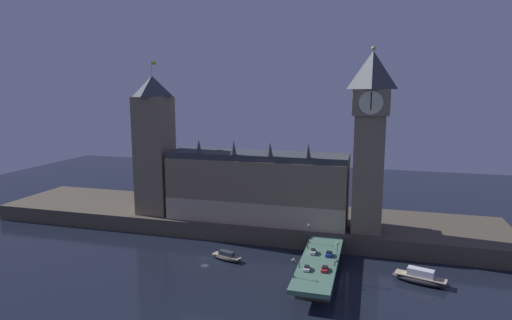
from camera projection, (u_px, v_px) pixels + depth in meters
name	position (u px, v px, depth m)	size (l,w,h in m)	color
ground_plane	(205.00, 259.00, 153.18)	(400.00, 400.00, 0.00)	black
embankment	(238.00, 219.00, 189.69)	(220.00, 42.00, 6.83)	#4C4438
parliament_hall	(257.00, 186.00, 175.40)	(73.17, 19.44, 33.53)	#7F7056
clock_tower	(370.00, 136.00, 157.18)	(13.38, 13.49, 68.50)	#7F7056
victoria_tower	(154.00, 145.00, 183.22)	(13.90, 13.90, 64.90)	#7F7056
bridge	(319.00, 266.00, 136.74)	(11.78, 46.00, 6.17)	#4C7560
car_northbound_lead	(313.00, 251.00, 141.81)	(1.89, 4.06, 1.57)	silver
car_northbound_trail	(307.00, 268.00, 128.87)	(2.01, 3.88, 1.33)	silver
car_southbound_lead	(325.00, 269.00, 128.45)	(2.00, 4.33, 1.33)	red
car_southbound_trail	(329.00, 254.00, 139.85)	(2.06, 3.95, 1.52)	navy
pedestrian_near_rail	(299.00, 265.00, 130.57)	(0.38, 0.38, 1.80)	black
pedestrian_mid_walk	(335.00, 263.00, 132.07)	(0.38, 0.38, 1.69)	black
pedestrian_far_rail	(308.00, 246.00, 146.54)	(0.38, 0.38, 1.78)	black
street_lamp_near	(294.00, 265.00, 123.30)	(1.34, 0.60, 5.86)	#2D3333
street_lamp_mid	(337.00, 249.00, 134.23)	(1.34, 0.60, 6.80)	#2D3333
street_lamp_far	(309.00, 231.00, 151.16)	(1.34, 0.60, 7.05)	#2D3333
boat_upstream	(227.00, 257.00, 152.03)	(13.05, 6.92, 3.29)	#28282D
boat_downstream	(420.00, 278.00, 133.63)	(18.10, 9.54, 4.74)	#28282D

